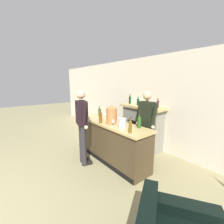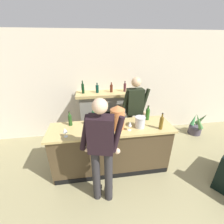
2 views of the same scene
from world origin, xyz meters
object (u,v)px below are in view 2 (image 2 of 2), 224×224
(person_bartender, at_px, (134,112))
(wine_bottle_burgundy_dark, at_px, (161,122))
(copper_dispenser, at_px, (117,117))
(wine_bottle_cabernet_heavy, at_px, (148,113))
(wine_bottle_rose_blush, at_px, (107,126))
(wine_bottle_port_short, at_px, (70,119))
(person_customer, at_px, (102,150))
(wine_bottle_riesling_slim, at_px, (93,116))
(fireplace_stone, at_px, (105,115))
(wine_glass_near_bucket, at_px, (130,124))
(ice_bucket_steel, at_px, (140,122))
(wine_bottle_chardonnay_pale, at_px, (99,117))
(wine_glass_front_right, at_px, (87,118))
(potted_plant_corner, at_px, (196,126))
(wine_glass_front_left, at_px, (65,131))

(person_bartender, distance_m, wine_bottle_burgundy_dark, 0.87)
(copper_dispenser, bearing_deg, wine_bottle_cabernet_heavy, 20.00)
(wine_bottle_rose_blush, bearing_deg, wine_bottle_port_short, 148.00)
(copper_dispenser, relative_size, wine_bottle_rose_blush, 1.32)
(person_customer, xyz_separation_m, person_bartender, (0.87, 1.29, -0.02))
(wine_bottle_cabernet_heavy, bearing_deg, wine_bottle_riesling_slim, 179.12)
(fireplace_stone, height_order, person_customer, person_customer)
(wine_glass_near_bucket, bearing_deg, copper_dispenser, 150.65)
(fireplace_stone, bearing_deg, ice_bucket_steel, -68.27)
(wine_bottle_chardonnay_pale, distance_m, wine_glass_front_right, 0.25)
(person_bartender, height_order, copper_dispenser, person_bartender)
(person_bartender, bearing_deg, person_customer, -124.10)
(wine_bottle_chardonnay_pale, xyz_separation_m, wine_bottle_riesling_slim, (-0.11, 0.04, 0.02))
(ice_bucket_steel, distance_m, wine_bottle_chardonnay_pale, 0.78)
(wine_bottle_cabernet_heavy, distance_m, wine_glass_near_bucket, 0.59)
(fireplace_stone, height_order, potted_plant_corner, fireplace_stone)
(person_bartender, bearing_deg, wine_bottle_chardonnay_pale, -152.01)
(potted_plant_corner, relative_size, wine_glass_front_left, 4.23)
(wine_bottle_cabernet_heavy, xyz_separation_m, wine_bottle_riesling_slim, (-1.10, 0.02, 0.01))
(wine_glass_front_left, bearing_deg, wine_bottle_rose_blush, -2.16)
(fireplace_stone, distance_m, wine_bottle_cabernet_heavy, 1.38)
(potted_plant_corner, distance_m, wine_bottle_cabernet_heavy, 2.19)
(potted_plant_corner, relative_size, wine_glass_front_right, 4.13)
(fireplace_stone, xyz_separation_m, ice_bucket_steel, (0.53, -1.32, 0.44))
(potted_plant_corner, bearing_deg, wine_bottle_burgundy_dark, -146.77)
(wine_bottle_chardonnay_pale, bearing_deg, wine_bottle_burgundy_dark, -18.63)
(potted_plant_corner, height_order, person_customer, person_customer)
(wine_bottle_rose_blush, bearing_deg, potted_plant_corner, 23.17)
(person_customer, distance_m, copper_dispenser, 0.74)
(person_customer, relative_size, wine_bottle_port_short, 6.21)
(wine_glass_front_right, bearing_deg, fireplace_stone, 66.22)
(wine_bottle_riesling_slim, bearing_deg, person_customer, -84.91)
(person_customer, distance_m, wine_bottle_riesling_slim, 0.90)
(person_customer, xyz_separation_m, wine_bottle_cabernet_heavy, (1.02, 0.87, 0.12))
(ice_bucket_steel, relative_size, wine_bottle_burgundy_dark, 0.66)
(wine_bottle_riesling_slim, bearing_deg, wine_bottle_burgundy_dark, -18.71)
(potted_plant_corner, bearing_deg, person_customer, -150.74)
(fireplace_stone, height_order, person_bartender, person_bartender)
(wine_glass_front_left, bearing_deg, wine_glass_front_right, 47.96)
(person_bartender, relative_size, copper_dispenser, 3.94)
(wine_bottle_riesling_slim, bearing_deg, wine_glass_near_bucket, -30.91)
(potted_plant_corner, distance_m, wine_bottle_rose_blush, 3.12)
(wine_bottle_chardonnay_pale, bearing_deg, person_customer, -92.24)
(wine_bottle_burgundy_dark, bearing_deg, wine_bottle_chardonnay_pale, 161.37)
(person_customer, height_order, wine_bottle_cabernet_heavy, person_customer)
(person_customer, xyz_separation_m, wine_bottle_burgundy_dark, (1.14, 0.47, 0.13))
(person_customer, height_order, copper_dispenser, person_customer)
(person_bartender, distance_m, wine_bottle_cabernet_heavy, 0.47)
(fireplace_stone, xyz_separation_m, wine_bottle_riesling_slim, (-0.33, -1.02, 0.49))
(copper_dispenser, xyz_separation_m, wine_bottle_burgundy_dark, (0.79, -0.15, -0.09))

